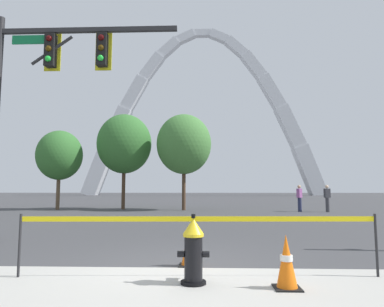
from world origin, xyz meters
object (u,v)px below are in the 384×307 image
traffic_cone_by_hydrant (189,245)px  traffic_signal_gantry (39,86)px  traffic_cone_mid_sidewalk (286,262)px  pedestrian_standing_center (299,198)px  fire_hydrant (193,251)px  monument_arch (202,119)px  pedestrian_walking_left (327,198)px

traffic_cone_by_hydrant → traffic_signal_gantry: (-4.11, 2.53, 3.71)m
traffic_cone_mid_sidewalk → traffic_signal_gantry: bearing=144.7°
traffic_cone_mid_sidewalk → pedestrian_standing_center: pedestrian_standing_center is taller
fire_hydrant → traffic_cone_mid_sidewalk: 1.30m
traffic_cone_by_hydrant → traffic_cone_mid_sidewalk: same height
traffic_cone_by_hydrant → monument_arch: 71.48m
traffic_cone_mid_sidewalk → traffic_signal_gantry: (-5.49, 3.88, 3.71)m
traffic_cone_by_hydrant → pedestrian_standing_center: 15.97m
fire_hydrant → traffic_signal_gantry: traffic_signal_gantry is taller
monument_arch → pedestrian_walking_left: bearing=-82.0°
traffic_cone_mid_sidewalk → monument_arch: size_ratio=0.01×
monument_arch → traffic_cone_mid_sidewalk: bearing=-88.7°
fire_hydrant → pedestrian_walking_left: 17.41m
traffic_signal_gantry → traffic_cone_by_hydrant: bearing=-31.6°
fire_hydrant → pedestrian_standing_center: bearing=69.9°
traffic_signal_gantry → pedestrian_standing_center: size_ratio=3.77×
traffic_cone_by_hydrant → pedestrian_standing_center: pedestrian_standing_center is taller
traffic_cone_by_hydrant → traffic_signal_gantry: bearing=148.4°
traffic_cone_by_hydrant → traffic_cone_mid_sidewalk: (1.39, -1.35, 0.00)m
traffic_signal_gantry → pedestrian_walking_left: (11.62, 12.07, -3.25)m
traffic_cone_by_hydrant → pedestrian_standing_center: bearing=68.1°
fire_hydrant → traffic_signal_gantry: (-4.22, 3.69, 3.60)m
traffic_cone_by_hydrant → traffic_cone_mid_sidewalk: size_ratio=1.00×
monument_arch → pedestrian_standing_center: bearing=-83.5°
traffic_signal_gantry → monument_arch: monument_arch is taller
pedestrian_walking_left → pedestrian_standing_center: same height
traffic_cone_mid_sidewalk → pedestrian_standing_center: bearing=74.3°
traffic_cone_by_hydrant → monument_arch: monument_arch is taller
pedestrian_standing_center → fire_hydrant: bearing=-110.1°
pedestrian_walking_left → traffic_cone_by_hydrant: bearing=-117.2°
traffic_cone_by_hydrant → traffic_signal_gantry: traffic_signal_gantry is taller
traffic_signal_gantry → monument_arch: bearing=86.7°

